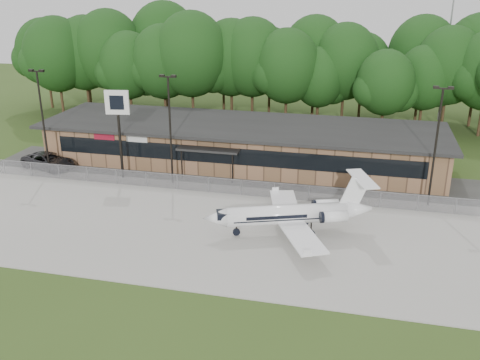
% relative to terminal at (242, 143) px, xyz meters
% --- Properties ---
extents(ground, '(160.00, 160.00, 0.00)m').
position_rel_terminal_xyz_m(ground, '(0.00, -23.94, -2.18)').
color(ground, '#334B1A').
rests_on(ground, ground).
extents(apron, '(64.00, 18.00, 0.08)m').
position_rel_terminal_xyz_m(apron, '(0.00, -15.94, -2.14)').
color(apron, '#9E9B93').
rests_on(apron, ground).
extents(parking_lot, '(50.00, 9.00, 0.06)m').
position_rel_terminal_xyz_m(parking_lot, '(0.00, -4.44, -2.15)').
color(parking_lot, '#383835').
rests_on(parking_lot, ground).
extents(terminal, '(41.00, 11.65, 4.30)m').
position_rel_terminal_xyz_m(terminal, '(0.00, 0.00, 0.00)').
color(terminal, '#8E6547').
rests_on(terminal, ground).
extents(fence, '(46.00, 0.04, 1.52)m').
position_rel_terminal_xyz_m(fence, '(0.00, -8.94, -1.40)').
color(fence, gray).
rests_on(fence, ground).
extents(treeline, '(72.00, 12.00, 15.00)m').
position_rel_terminal_xyz_m(treeline, '(0.00, 18.06, 5.32)').
color(treeline, '#123711').
rests_on(treeline, ground).
extents(radio_mast, '(0.20, 0.20, 25.00)m').
position_rel_terminal_xyz_m(radio_mast, '(22.00, 24.06, 10.32)').
color(radio_mast, gray).
rests_on(radio_mast, ground).
extents(light_pole_left, '(1.55, 0.30, 10.23)m').
position_rel_terminal_xyz_m(light_pole_left, '(-18.00, -7.44, 3.80)').
color(light_pole_left, black).
rests_on(light_pole_left, ground).
extents(light_pole_mid, '(1.55, 0.30, 10.23)m').
position_rel_terminal_xyz_m(light_pole_mid, '(-5.00, -7.44, 3.80)').
color(light_pole_mid, black).
rests_on(light_pole_mid, ground).
extents(light_pole_right, '(1.55, 0.30, 10.23)m').
position_rel_terminal_xyz_m(light_pole_right, '(18.00, -7.44, 3.80)').
color(light_pole_right, black).
rests_on(light_pole_right, ground).
extents(business_jet, '(12.77, 11.42, 4.37)m').
position_rel_terminal_xyz_m(business_jet, '(7.53, -15.39, -0.61)').
color(business_jet, white).
rests_on(business_jet, ground).
extents(suv, '(6.23, 4.04, 1.59)m').
position_rel_terminal_xyz_m(suv, '(-18.76, -6.31, -1.38)').
color(suv, '#333336').
rests_on(suv, ground).
extents(pole_sign, '(2.26, 0.62, 8.57)m').
position_rel_terminal_xyz_m(pole_sign, '(-10.21, -7.14, 4.38)').
color(pole_sign, black).
rests_on(pole_sign, ground).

